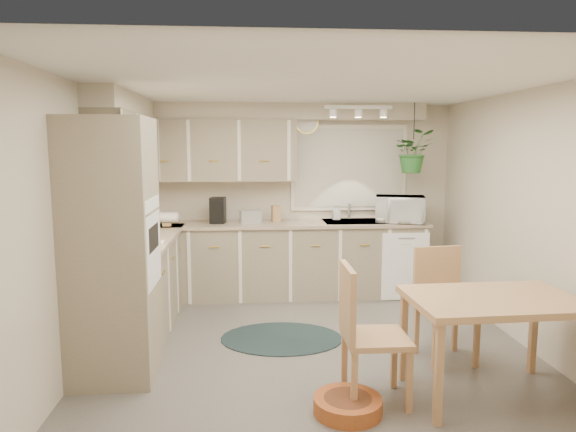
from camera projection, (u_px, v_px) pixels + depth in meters
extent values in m
plane|color=#615A55|center=(314.00, 352.00, 4.72)|extent=(4.20, 4.20, 0.00)
plane|color=white|center=(316.00, 85.00, 4.40)|extent=(4.20, 4.20, 0.00)
cube|color=beige|center=(295.00, 199.00, 6.64)|extent=(4.00, 0.04, 2.40)
cube|color=beige|center=(369.00, 286.00, 2.48)|extent=(4.00, 0.04, 2.40)
cube|color=beige|center=(84.00, 225.00, 4.41)|extent=(0.04, 4.20, 2.40)
cube|color=beige|center=(531.00, 220.00, 4.71)|extent=(0.04, 4.20, 2.40)
cube|color=gray|center=(144.00, 283.00, 5.40)|extent=(0.60, 1.85, 0.90)
cube|color=gray|center=(281.00, 261.00, 6.43)|extent=(3.60, 0.60, 0.90)
cube|color=tan|center=(143.00, 239.00, 5.34)|extent=(0.64, 1.89, 0.04)
cube|color=tan|center=(281.00, 224.00, 6.35)|extent=(3.64, 0.64, 0.04)
cube|color=gray|center=(112.00, 251.00, 4.09)|extent=(0.65, 0.65, 2.10)
cube|color=white|center=(153.00, 250.00, 4.11)|extent=(0.02, 0.56, 0.58)
cube|color=gray|center=(129.00, 151.00, 5.33)|extent=(0.35, 2.00, 0.75)
cube|color=gray|center=(215.00, 150.00, 6.31)|extent=(2.00, 0.35, 0.75)
cube|color=beige|center=(125.00, 105.00, 5.27)|extent=(0.30, 2.00, 0.20)
cube|color=beige|center=(280.00, 112.00, 6.32)|extent=(3.60, 0.30, 0.20)
cube|color=white|center=(131.00, 247.00, 4.77)|extent=(0.52, 0.58, 0.02)
cube|color=white|center=(127.00, 198.00, 4.71)|extent=(0.40, 0.60, 0.14)
cube|color=silver|center=(349.00, 168.00, 6.60)|extent=(1.40, 0.02, 1.00)
cube|color=silver|center=(349.00, 168.00, 6.61)|extent=(1.50, 0.02, 1.10)
cube|color=#AFB1B7|center=(352.00, 225.00, 6.43)|extent=(0.70, 0.48, 0.10)
cube|color=white|center=(405.00, 267.00, 6.23)|extent=(0.58, 0.02, 0.83)
cube|color=white|center=(358.00, 107.00, 5.99)|extent=(0.80, 0.04, 0.04)
cylinder|color=#E3CA50|center=(307.00, 122.00, 6.49)|extent=(0.30, 0.03, 0.30)
cube|color=tan|center=(491.00, 347.00, 3.83)|extent=(1.26, 0.87, 0.77)
cube|color=tan|center=(376.00, 334.00, 3.75)|extent=(0.48, 0.48, 1.02)
cube|color=tan|center=(447.00, 306.00, 4.47)|extent=(0.50, 0.50, 0.98)
ellipsoid|color=black|center=(282.00, 338.00, 5.04)|extent=(1.26, 0.99, 0.01)
cylinder|color=#9D531F|center=(348.00, 405.00, 3.63)|extent=(0.63, 0.63, 0.11)
imported|color=white|center=(400.00, 206.00, 6.34)|extent=(0.65, 0.46, 0.40)
imported|color=white|center=(336.00, 217.00, 6.55)|extent=(0.11, 0.21, 0.09)
imported|color=#2B6C2B|center=(413.00, 156.00, 6.27)|extent=(0.48, 0.53, 0.41)
cube|color=black|center=(218.00, 210.00, 6.28)|extent=(0.20, 0.23, 0.32)
cube|color=#AFB1B7|center=(250.00, 216.00, 6.34)|extent=(0.28, 0.19, 0.15)
cube|color=tan|center=(276.00, 214.00, 6.39)|extent=(0.11, 0.11, 0.21)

